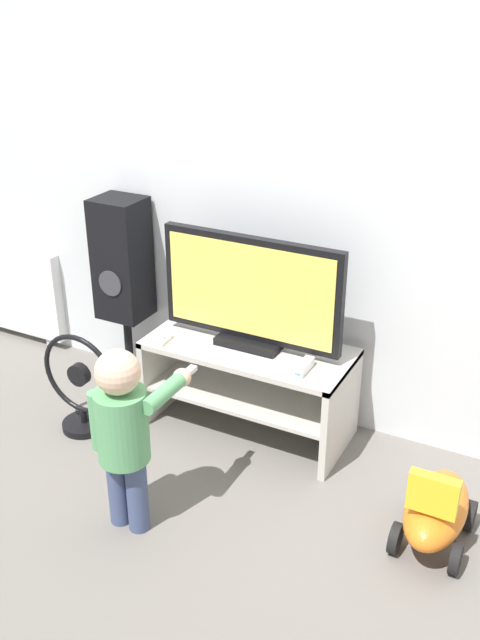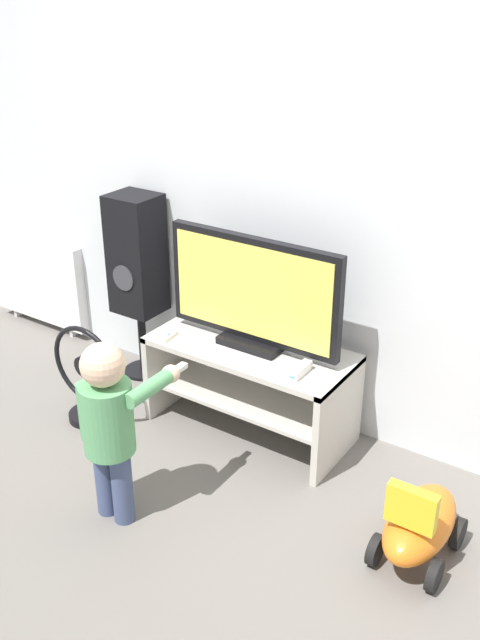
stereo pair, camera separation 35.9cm
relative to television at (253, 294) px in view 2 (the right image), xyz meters
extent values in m
plane|color=slate|center=(0.00, -0.27, -0.81)|extent=(16.00, 16.00, 0.00)
cube|color=silver|center=(0.00, 0.31, 0.49)|extent=(10.00, 0.06, 2.60)
cube|color=beige|center=(0.00, -0.02, -0.31)|extent=(1.10, 0.50, 0.03)
cube|color=beige|center=(0.00, -0.02, -0.58)|extent=(1.06, 0.46, 0.02)
cube|color=beige|center=(-0.53, -0.02, -0.55)|extent=(0.04, 0.50, 0.52)
cube|color=beige|center=(0.53, -0.02, -0.55)|extent=(0.04, 0.50, 0.52)
cube|color=black|center=(0.00, 0.00, -0.27)|extent=(0.35, 0.20, 0.04)
cube|color=black|center=(0.00, 0.00, 0.03)|extent=(0.99, 0.05, 0.56)
cube|color=#F2D859|center=(0.00, -0.03, 0.03)|extent=(0.92, 0.01, 0.49)
cube|color=white|center=(0.36, -0.13, -0.27)|extent=(0.05, 0.16, 0.05)
cube|color=#3F8CE5|center=(0.36, -0.21, -0.27)|extent=(0.03, 0.00, 0.01)
cube|color=white|center=(-0.42, -0.19, -0.28)|extent=(0.05, 0.13, 0.02)
cylinder|color=#337FD8|center=(-0.42, -0.19, -0.27)|extent=(0.01, 0.01, 0.00)
cylinder|color=#3F4C72|center=(-0.18, -0.97, -0.63)|extent=(0.10, 0.10, 0.37)
cylinder|color=#3F4C72|center=(-0.08, -0.97, -0.63)|extent=(0.10, 0.10, 0.37)
cylinder|color=#599E66|center=(-0.13, -0.97, -0.27)|extent=(0.23, 0.23, 0.34)
sphere|color=beige|center=(-0.13, -0.97, -0.01)|extent=(0.19, 0.19, 0.19)
cylinder|color=#599E66|center=(-0.26, -0.97, -0.29)|extent=(0.07, 0.07, 0.28)
cylinder|color=#599E66|center=(0.00, -0.82, -0.14)|extent=(0.07, 0.28, 0.07)
sphere|color=beige|center=(0.00, -0.68, -0.14)|extent=(0.08, 0.08, 0.08)
cube|color=white|center=(0.00, -0.64, -0.14)|extent=(0.03, 0.13, 0.02)
cylinder|color=black|center=(-0.91, 0.13, -0.80)|extent=(0.25, 0.25, 0.02)
cylinder|color=black|center=(-0.91, 0.13, -0.59)|extent=(0.05, 0.05, 0.44)
cube|color=black|center=(-0.91, 0.13, -0.01)|extent=(0.28, 0.25, 0.72)
cylinder|color=#38383D|center=(-0.91, 0.00, -0.12)|extent=(0.15, 0.01, 0.15)
cylinder|color=black|center=(-0.81, -0.44, -0.79)|extent=(0.25, 0.25, 0.04)
cylinder|color=black|center=(-0.81, -0.44, -0.73)|extent=(0.04, 0.04, 0.08)
torus|color=black|center=(-0.81, -0.44, -0.47)|extent=(0.47, 0.03, 0.47)
cylinder|color=black|center=(-0.81, -0.44, -0.47)|extent=(0.13, 0.05, 0.13)
ellipsoid|color=orange|center=(1.13, -0.42, -0.64)|extent=(0.26, 0.54, 0.20)
cube|color=yellow|center=(1.13, -0.57, -0.45)|extent=(0.21, 0.05, 0.18)
cylinder|color=black|center=(1.00, -0.28, -0.74)|extent=(0.04, 0.14, 0.14)
cylinder|color=black|center=(1.26, -0.28, -0.74)|extent=(0.04, 0.14, 0.14)
cylinder|color=black|center=(1.00, -0.57, -0.74)|extent=(0.04, 0.14, 0.14)
cylinder|color=black|center=(1.26, -0.57, -0.74)|extent=(0.04, 0.14, 0.14)
cube|color=white|center=(-1.94, 0.24, -0.45)|extent=(0.83, 0.08, 0.60)
cube|color=silver|center=(-2.23, 0.24, -0.78)|extent=(0.03, 0.05, 0.06)
cube|color=silver|center=(-1.65, 0.24, -0.78)|extent=(0.03, 0.05, 0.06)
camera|label=1|loc=(1.50, -2.99, 1.47)|focal=40.00mm
camera|label=2|loc=(1.80, -2.81, 1.47)|focal=40.00mm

